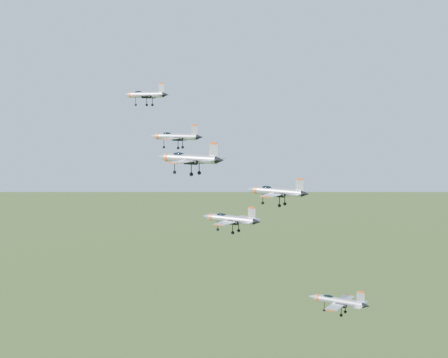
% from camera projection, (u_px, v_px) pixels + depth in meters
% --- Properties ---
extents(jet_lead, '(11.30, 9.30, 3.02)m').
position_uv_depth(jet_lead, '(145.00, 95.00, 128.55)').
color(jet_lead, '#A8ACB5').
extents(jet_left_high, '(11.27, 9.35, 3.01)m').
position_uv_depth(jet_left_high, '(175.00, 137.00, 118.47)').
color(jet_left_high, '#A8ACB5').
extents(jet_right_high, '(13.08, 10.82, 3.50)m').
position_uv_depth(jet_right_high, '(189.00, 158.00, 100.93)').
color(jet_right_high, '#A8ACB5').
extents(jet_left_low, '(13.17, 10.91, 3.52)m').
position_uv_depth(jet_left_low, '(276.00, 191.00, 117.16)').
color(jet_left_low, '#A8ACB5').
extents(jet_right_low, '(10.51, 8.70, 2.81)m').
position_uv_depth(jet_right_low, '(230.00, 219.00, 97.22)').
color(jet_right_low, '#A8ACB5').
extents(jet_trail, '(10.68, 8.85, 2.85)m').
position_uv_depth(jet_trail, '(338.00, 301.00, 102.36)').
color(jet_trail, '#A8ACB5').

